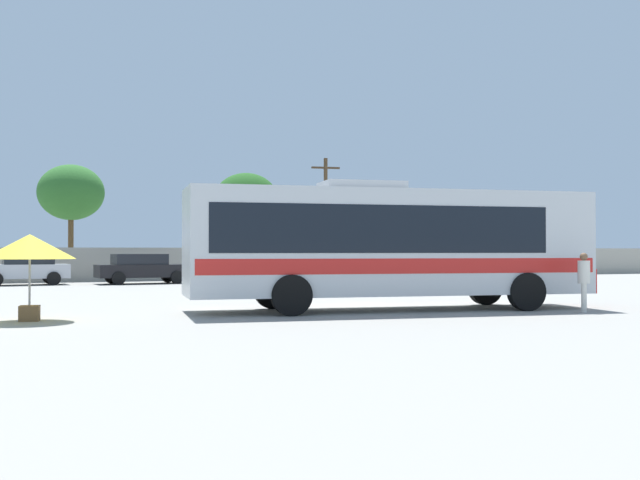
{
  "coord_description": "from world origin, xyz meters",
  "views": [
    {
      "loc": [
        -9.66,
        -19.52,
        1.64
      ],
      "look_at": [
        -0.13,
        2.94,
        1.98
      ],
      "focal_mm": 43.26,
      "sensor_mm": 36.0,
      "label": 1
    }
  ],
  "objects_px": {
    "roadside_tree_midright": "(246,201)",
    "parked_car_second_black": "(143,268)",
    "coach_bus_silver_red": "(386,242)",
    "roadside_tree_midleft": "(71,193)",
    "utility_pole_near": "(326,215)",
    "attendant_by_bus_door": "(584,279)",
    "vendor_umbrella_near_gate_yellow": "(30,248)",
    "roadside_tree_right": "(339,216)",
    "parked_car_third_silver": "(276,266)",
    "parked_car_leftmost_silver": "(25,268)"
  },
  "relations": [
    {
      "from": "parked_car_leftmost_silver",
      "to": "roadside_tree_midright",
      "type": "height_order",
      "value": "roadside_tree_midright"
    },
    {
      "from": "utility_pole_near",
      "to": "roadside_tree_midright",
      "type": "height_order",
      "value": "utility_pole_near"
    },
    {
      "from": "parked_car_third_silver",
      "to": "attendant_by_bus_door",
      "type": "bearing_deg",
      "value": -88.64
    },
    {
      "from": "roadside_tree_midright",
      "to": "parked_car_second_black",
      "type": "bearing_deg",
      "value": -132.73
    },
    {
      "from": "attendant_by_bus_door",
      "to": "roadside_tree_midleft",
      "type": "distance_m",
      "value": 33.47
    },
    {
      "from": "coach_bus_silver_red",
      "to": "parked_car_leftmost_silver",
      "type": "xyz_separation_m",
      "value": [
        -8.6,
        20.48,
        -1.07
      ]
    },
    {
      "from": "parked_car_third_silver",
      "to": "utility_pole_near",
      "type": "relative_size",
      "value": 0.59
    },
    {
      "from": "attendant_by_bus_door",
      "to": "vendor_umbrella_near_gate_yellow",
      "type": "distance_m",
      "value": 14.04
    },
    {
      "from": "parked_car_second_black",
      "to": "roadside_tree_midleft",
      "type": "relative_size",
      "value": 0.7
    },
    {
      "from": "parked_car_second_black",
      "to": "roadside_tree_right",
      "type": "bearing_deg",
      "value": 28.07
    },
    {
      "from": "parked_car_second_black",
      "to": "roadside_tree_right",
      "type": "relative_size",
      "value": 0.85
    },
    {
      "from": "vendor_umbrella_near_gate_yellow",
      "to": "utility_pole_near",
      "type": "xyz_separation_m",
      "value": [
        18.29,
        24.88,
        2.2
      ]
    },
    {
      "from": "vendor_umbrella_near_gate_yellow",
      "to": "roadside_tree_midright",
      "type": "relative_size",
      "value": 0.31
    },
    {
      "from": "vendor_umbrella_near_gate_yellow",
      "to": "parked_car_second_black",
      "type": "height_order",
      "value": "vendor_umbrella_near_gate_yellow"
    },
    {
      "from": "vendor_umbrella_near_gate_yellow",
      "to": "roadside_tree_right",
      "type": "relative_size",
      "value": 0.38
    },
    {
      "from": "coach_bus_silver_red",
      "to": "roadside_tree_midleft",
      "type": "relative_size",
      "value": 1.71
    },
    {
      "from": "utility_pole_near",
      "to": "roadside_tree_right",
      "type": "relative_size",
      "value": 1.35
    },
    {
      "from": "vendor_umbrella_near_gate_yellow",
      "to": "parked_car_leftmost_silver",
      "type": "bearing_deg",
      "value": 88.28
    },
    {
      "from": "roadside_tree_midleft",
      "to": "parked_car_second_black",
      "type": "bearing_deg",
      "value": -74.05
    },
    {
      "from": "roadside_tree_midleft",
      "to": "roadside_tree_midright",
      "type": "xyz_separation_m",
      "value": [
        10.72,
        -0.34,
        -0.24
      ]
    },
    {
      "from": "vendor_umbrella_near_gate_yellow",
      "to": "roadside_tree_right",
      "type": "bearing_deg",
      "value": 53.18
    },
    {
      "from": "roadside_tree_midleft",
      "to": "roadside_tree_midright",
      "type": "distance_m",
      "value": 10.73
    },
    {
      "from": "vendor_umbrella_near_gate_yellow",
      "to": "parked_car_second_black",
      "type": "bearing_deg",
      "value": 72.72
    },
    {
      "from": "parked_car_third_silver",
      "to": "roadside_tree_right",
      "type": "bearing_deg",
      "value": 46.23
    },
    {
      "from": "parked_car_third_silver",
      "to": "roadside_tree_right",
      "type": "relative_size",
      "value": 0.79
    },
    {
      "from": "coach_bus_silver_red",
      "to": "roadside_tree_midright",
      "type": "height_order",
      "value": "roadside_tree_midright"
    },
    {
      "from": "parked_car_second_black",
      "to": "roadside_tree_midright",
      "type": "distance_m",
      "value": 12.63
    },
    {
      "from": "parked_car_leftmost_silver",
      "to": "utility_pole_near",
      "type": "xyz_separation_m",
      "value": [
        17.69,
        4.69,
        3.08
      ]
    },
    {
      "from": "utility_pole_near",
      "to": "parked_car_third_silver",
      "type": "bearing_deg",
      "value": -134.38
    },
    {
      "from": "roadside_tree_right",
      "to": "parked_car_second_black",
      "type": "bearing_deg",
      "value": -151.93
    },
    {
      "from": "parked_car_leftmost_silver",
      "to": "attendant_by_bus_door",
      "type": "bearing_deg",
      "value": -60.6
    },
    {
      "from": "attendant_by_bus_door",
      "to": "roadside_tree_midright",
      "type": "distance_m",
      "value": 31.5
    },
    {
      "from": "parked_car_leftmost_silver",
      "to": "utility_pole_near",
      "type": "distance_m",
      "value": 18.56
    },
    {
      "from": "coach_bus_silver_red",
      "to": "roadside_tree_midleft",
      "type": "xyz_separation_m",
      "value": [
        -5.77,
        28.85,
        3.19
      ]
    },
    {
      "from": "parked_car_second_black",
      "to": "roadside_tree_midleft",
      "type": "distance_m",
      "value": 10.41
    },
    {
      "from": "coach_bus_silver_red",
      "to": "parked_car_second_black",
      "type": "height_order",
      "value": "coach_bus_silver_red"
    },
    {
      "from": "roadside_tree_right",
      "to": "roadside_tree_midright",
      "type": "bearing_deg",
      "value": 168.38
    },
    {
      "from": "utility_pole_near",
      "to": "roadside_tree_midright",
      "type": "xyz_separation_m",
      "value": [
        -4.13,
        3.34,
        0.94
      ]
    },
    {
      "from": "coach_bus_silver_red",
      "to": "parked_car_leftmost_silver",
      "type": "relative_size",
      "value": 2.76
    },
    {
      "from": "attendant_by_bus_door",
      "to": "parked_car_leftmost_silver",
      "type": "relative_size",
      "value": 0.38
    },
    {
      "from": "coach_bus_silver_red",
      "to": "parked_car_second_black",
      "type": "bearing_deg",
      "value": 99.12
    },
    {
      "from": "roadside_tree_midleft",
      "to": "utility_pole_near",
      "type": "bearing_deg",
      "value": -13.9
    },
    {
      "from": "roadside_tree_midright",
      "to": "parked_car_third_silver",
      "type": "bearing_deg",
      "value": -96.72
    },
    {
      "from": "parked_car_second_black",
      "to": "roadside_tree_midright",
      "type": "height_order",
      "value": "roadside_tree_midright"
    },
    {
      "from": "parked_car_third_silver",
      "to": "roadside_tree_midleft",
      "type": "distance_m",
      "value": 13.87
    },
    {
      "from": "coach_bus_silver_red",
      "to": "parked_car_second_black",
      "type": "relative_size",
      "value": 2.45
    },
    {
      "from": "roadside_tree_midleft",
      "to": "roadside_tree_right",
      "type": "bearing_deg",
      "value": -5.38
    },
    {
      "from": "roadside_tree_right",
      "to": "attendant_by_bus_door",
      "type": "bearing_deg",
      "value": -102.24
    },
    {
      "from": "attendant_by_bus_door",
      "to": "parked_car_leftmost_silver",
      "type": "xyz_separation_m",
      "value": [
        -13.08,
        23.22,
        -0.09
      ]
    },
    {
      "from": "attendant_by_bus_door",
      "to": "roadside_tree_right",
      "type": "xyz_separation_m",
      "value": [
        6.51,
        30.01,
        3.04
      ]
    }
  ]
}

